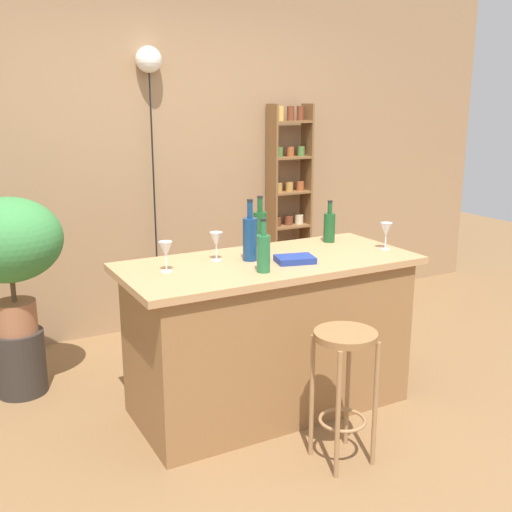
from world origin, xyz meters
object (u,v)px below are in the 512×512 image
wine_glass_left (216,240)px  wine_glass_center (166,250)px  plant_stool (21,362)px  bottle_sauce_amber (263,252)px  cookbook (295,259)px  pendant_globe_light (149,66)px  bar_stool (344,368)px  bottle_soda_blue (250,238)px  spice_shelf (289,213)px  wine_glass_right (386,230)px  potted_plant (9,245)px  bottle_vinegar (260,228)px  bottle_spirits_clear (329,226)px

wine_glass_left → wine_glass_center: size_ratio=1.00×
plant_stool → bottle_sauce_amber: (1.12, -1.07, 0.81)m
cookbook → pendant_globe_light: size_ratio=0.10×
pendant_globe_light → bottle_sauce_amber: bearing=-90.4°
bar_stool → wine_glass_left: bearing=110.7°
bar_stool → bottle_sauce_amber: bearing=111.3°
bottle_sauce_amber → pendant_globe_light: (0.01, 1.74, 1.01)m
bottle_soda_blue → wine_glass_left: bearing=153.8°
spice_shelf → plant_stool: spice_shelf is taller
wine_glass_center → bottle_soda_blue: bearing=0.3°
wine_glass_right → pendant_globe_light: size_ratio=0.08×
potted_plant → bottle_vinegar: potted_plant is taller
plant_stool → bottle_vinegar: size_ratio=1.26×
potted_plant → bottle_soda_blue: bottle_soda_blue is taller
wine_glass_center → pendant_globe_light: pendant_globe_light is taller
bar_stool → wine_glass_center: (-0.64, 0.73, 0.51)m
spice_shelf → bottle_sauce_amber: bearing=-125.2°
bottle_soda_blue → wine_glass_right: bottle_soda_blue is taller
potted_plant → bottle_soda_blue: bearing=-35.1°
potted_plant → cookbook: 1.69m
bar_stool → bottle_vinegar: (0.06, 0.97, 0.51)m
bottle_vinegar → wine_glass_right: (0.65, -0.40, -0.00)m
wine_glass_center → plant_stool: bearing=129.1°
plant_stool → wine_glass_left: bearing=-36.5°
bottle_sauce_amber → bottle_soda_blue: (0.05, 0.25, 0.02)m
spice_shelf → pendant_globe_light: size_ratio=0.81×
potted_plant → bottle_vinegar: bearing=-23.3°
bottle_soda_blue → cookbook: (0.20, -0.16, -0.11)m
potted_plant → wine_glass_left: potted_plant is taller
plant_stool → potted_plant: size_ratio=0.49×
wine_glass_center → wine_glass_right: 1.35m
bottle_soda_blue → wine_glass_right: bearing=-10.6°
plant_stool → bottle_sauce_amber: 1.75m
pendant_globe_light → cookbook: bearing=-81.8°
plant_stool → bottle_vinegar: (1.37, -0.59, 0.82)m
bottle_sauce_amber → spice_shelf: bearing=54.8°
wine_glass_center → potted_plant: bearing=129.1°
plant_stool → bottle_sauce_amber: size_ratio=1.41×
wine_glass_center → bar_stool: bearing=-48.7°
bottle_spirits_clear → pendant_globe_light: size_ratio=0.12×
bar_stool → bottle_spirits_clear: (0.52, 0.90, 0.49)m
bottle_spirits_clear → plant_stool: bearing=160.2°
wine_glass_left → wine_glass_right: same height
bottle_sauce_amber → bottle_vinegar: bottle_vinegar is taller
bottle_sauce_amber → cookbook: bearing=19.4°
bar_stool → potted_plant: (-1.31, 1.56, 0.44)m
bottle_vinegar → wine_glass_left: 0.40m
bottle_spirits_clear → wine_glass_right: bearing=-60.3°
bar_stool → potted_plant: 2.08m
wine_glass_left → pendant_globe_light: 1.73m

